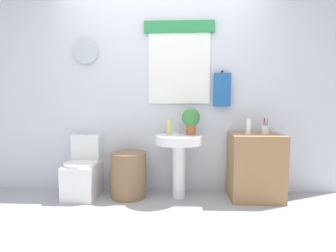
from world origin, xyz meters
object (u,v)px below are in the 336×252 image
object	(u,v)px
pedestal_sink	(179,150)
soap_bottle	(169,127)
toilet	(84,172)
toothbrush_cup	(265,129)
potted_plant	(191,119)
laundry_hamper	(129,175)
wooden_cabinet	(255,167)
lotion_bottle	(249,127)

from	to	relation	value
pedestal_sink	soap_bottle	world-z (taller)	soap_bottle
toilet	toothbrush_cup	size ratio (longest dim) A/B	3.99
potted_plant	toilet	bearing A→B (deg)	-178.80
toilet	potted_plant	world-z (taller)	potted_plant
laundry_hamper	toothbrush_cup	bearing A→B (deg)	0.72
toilet	wooden_cabinet	world-z (taller)	wooden_cabinet
laundry_hamper	toothbrush_cup	xyz separation A→B (m)	(1.58, 0.02, 0.55)
toothbrush_cup	wooden_cabinet	bearing A→B (deg)	-169.04
pedestal_sink	toilet	bearing A→B (deg)	178.34
soap_bottle	toilet	bearing A→B (deg)	-179.05
wooden_cabinet	potted_plant	size ratio (longest dim) A/B	2.44
toilet	laundry_hamper	world-z (taller)	toilet
pedestal_sink	soap_bottle	bearing A→B (deg)	157.38
potted_plant	pedestal_sink	bearing A→B (deg)	-156.80
lotion_bottle	toothbrush_cup	xyz separation A→B (m)	(0.21, 0.06, -0.03)
wooden_cabinet	lotion_bottle	bearing A→B (deg)	-158.70
lotion_bottle	laundry_hamper	bearing A→B (deg)	178.34
wooden_cabinet	lotion_bottle	xyz separation A→B (m)	(-0.10, -0.04, 0.47)
soap_bottle	toothbrush_cup	xyz separation A→B (m)	(1.11, -0.03, -0.02)
toilet	lotion_bottle	xyz separation A→B (m)	(1.93, -0.07, 0.56)
wooden_cabinet	soap_bottle	size ratio (longest dim) A/B	4.33
soap_bottle	pedestal_sink	bearing A→B (deg)	-22.62
soap_bottle	potted_plant	distance (m)	0.28
laundry_hamper	soap_bottle	world-z (taller)	soap_bottle
wooden_cabinet	toothbrush_cup	bearing A→B (deg)	10.96
potted_plant	lotion_bottle	distance (m)	0.66
soap_bottle	lotion_bottle	xyz separation A→B (m)	(0.90, -0.09, 0.02)
toilet	potted_plant	distance (m)	1.44
laundry_hamper	wooden_cabinet	world-z (taller)	wooden_cabinet
toilet	pedestal_sink	size ratio (longest dim) A/B	1.00
laundry_hamper	pedestal_sink	bearing A→B (deg)	0.00
wooden_cabinet	potted_plant	xyz separation A→B (m)	(-0.75, 0.06, 0.55)
toilet	lotion_bottle	distance (m)	2.01
pedestal_sink	toothbrush_cup	world-z (taller)	toothbrush_cup
laundry_hamper	wooden_cabinet	distance (m)	1.49
laundry_hamper	soap_bottle	xyz separation A→B (m)	(0.47, 0.05, 0.56)
lotion_bottle	pedestal_sink	bearing A→B (deg)	177.08
toilet	toothbrush_cup	bearing A→B (deg)	-0.35
soap_bottle	toothbrush_cup	bearing A→B (deg)	-1.56
toilet	pedestal_sink	xyz separation A→B (m)	(1.14, -0.03, 0.29)
wooden_cabinet	potted_plant	distance (m)	0.93
pedestal_sink	lotion_bottle	bearing A→B (deg)	-2.92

